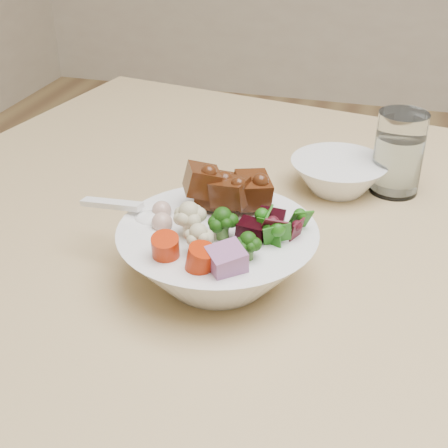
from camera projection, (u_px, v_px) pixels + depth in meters
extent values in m
cylinder|color=tan|center=(144.00, 263.00, 1.51)|extent=(0.06, 0.06, 0.77)
sphere|color=black|center=(223.00, 228.00, 0.67)|extent=(0.04, 0.04, 0.04)
sphere|color=#BAB48C|center=(189.00, 224.00, 0.67)|extent=(0.04, 0.04, 0.04)
cube|color=black|center=(270.00, 225.00, 0.69)|extent=(0.04, 0.04, 0.03)
cube|color=#8E5588|center=(227.00, 262.00, 0.62)|extent=(0.05, 0.05, 0.04)
cylinder|color=#B32904|center=(166.00, 249.00, 0.64)|extent=(0.04, 0.04, 0.03)
sphere|color=tan|center=(162.00, 223.00, 0.69)|extent=(0.02, 0.02, 0.02)
ellipsoid|color=white|center=(152.00, 220.00, 0.71)|extent=(0.05, 0.04, 0.02)
cube|color=white|center=(111.00, 204.00, 0.73)|extent=(0.09, 0.03, 0.02)
cylinder|color=silver|center=(398.00, 153.00, 0.88)|extent=(0.07, 0.07, 0.12)
cylinder|color=white|center=(397.00, 163.00, 0.89)|extent=(0.06, 0.06, 0.08)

